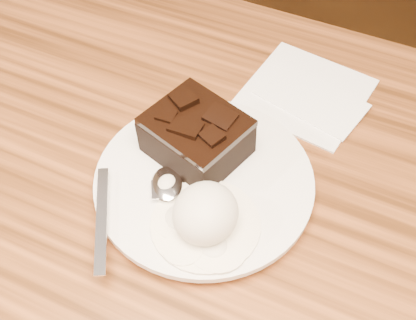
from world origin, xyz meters
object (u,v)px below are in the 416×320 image
at_px(napkin, 305,92).
at_px(ice_cream_scoop, 205,213).
at_px(spoon, 167,185).
at_px(plate, 204,184).
at_px(brownie, 196,138).

bearing_deg(napkin, ice_cream_scoop, -96.45).
bearing_deg(spoon, plate, 13.16).
relative_size(brownie, spoon, 0.53).
distance_m(plate, spoon, 0.04).
relative_size(brownie, ice_cream_scoop, 1.43).
xyz_separation_m(ice_cream_scoop, spoon, (-0.06, 0.02, -0.02)).
relative_size(ice_cream_scoop, napkin, 0.48).
relative_size(ice_cream_scoop, spoon, 0.37).
height_order(ice_cream_scoop, spoon, ice_cream_scoop).
height_order(brownie, napkin, brownie).
distance_m(brownie, napkin, 0.18).
xyz_separation_m(brownie, spoon, (-0.01, -0.06, -0.02)).
relative_size(plate, brownie, 2.42).
bearing_deg(napkin, plate, -105.96).
bearing_deg(ice_cream_scoop, plate, 116.65).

